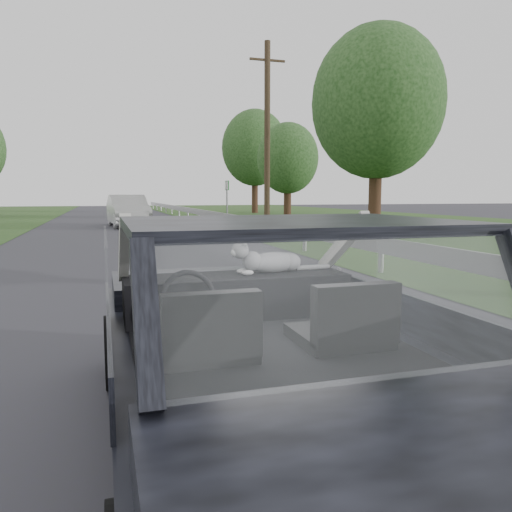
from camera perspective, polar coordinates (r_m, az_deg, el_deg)
ground at (r=3.32m, az=0.87°, el=-21.20°), size 140.00×140.00×0.00m
subject_car at (r=3.05m, az=0.90°, el=-9.09°), size 1.80×4.00×1.45m
dashboard at (r=3.60m, az=-2.17°, el=-4.52°), size 1.58×0.45×0.30m
driver_seat at (r=2.64m, az=-5.52°, el=-8.19°), size 0.50×0.72×0.42m
passenger_seat at (r=2.90m, az=10.31°, el=-6.88°), size 0.50×0.72×0.42m
steering_wheel at (r=3.22m, az=-7.74°, el=-4.69°), size 0.36×0.36×0.04m
cat at (r=3.67m, az=1.94°, el=-0.56°), size 0.61×0.29×0.26m
guardrail at (r=13.84m, az=5.15°, el=2.91°), size 0.05×90.00×0.32m
other_car at (r=25.21m, az=-14.42°, el=5.03°), size 2.23×4.88×1.56m
highway_sign at (r=30.93m, az=-3.33°, el=6.35°), size 0.12×0.97×2.41m
utility_pole at (r=24.72m, az=1.29°, el=13.58°), size 0.31×0.31×8.77m
tree_1 at (r=21.64m, az=13.63°, el=13.50°), size 6.04×6.04×8.16m
tree_2 at (r=32.57m, az=3.64°, el=9.52°), size 4.22×4.22×5.98m
tree_3 at (r=43.00m, az=-0.13°, el=10.58°), size 6.57×6.57×8.45m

